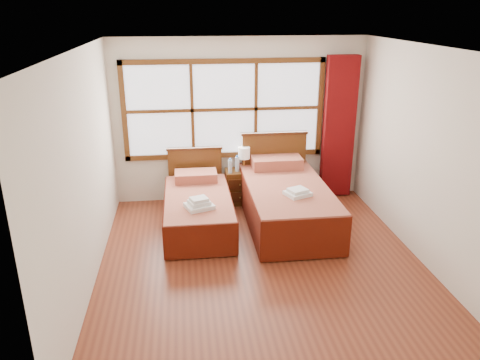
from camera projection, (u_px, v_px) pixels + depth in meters
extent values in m
plane|color=brown|center=(262.00, 264.00, 5.82)|extent=(4.50, 4.50, 0.00)
plane|color=white|center=(266.00, 48.00, 4.91)|extent=(4.50, 4.50, 0.00)
plane|color=silver|center=(240.00, 121.00, 7.46)|extent=(4.00, 0.00, 4.00)
plane|color=silver|center=(85.00, 173.00, 5.13)|extent=(0.00, 4.50, 4.50)
plane|color=silver|center=(428.00, 159.00, 5.60)|extent=(0.00, 4.50, 4.50)
cube|color=white|center=(224.00, 109.00, 7.33)|extent=(3.00, 0.02, 1.40)
cube|color=#5A3313|center=(225.00, 155.00, 7.57)|extent=(3.16, 0.06, 0.08)
cube|color=#5A3313|center=(224.00, 61.00, 7.06)|extent=(3.16, 0.06, 0.08)
cube|color=#5A3313|center=(124.00, 112.00, 7.14)|extent=(0.08, 0.06, 1.56)
cube|color=#5A3313|center=(320.00, 107.00, 7.49)|extent=(0.08, 0.06, 1.56)
cube|color=#5A3313|center=(192.00, 110.00, 7.26)|extent=(0.05, 0.05, 1.40)
cube|color=#5A3313|center=(256.00, 109.00, 7.37)|extent=(0.05, 0.05, 1.40)
cube|color=#5A3313|center=(224.00, 110.00, 7.31)|extent=(3.00, 0.05, 0.05)
cube|color=maroon|center=(339.00, 128.00, 7.56)|extent=(0.50, 0.16, 2.30)
cube|color=#43200E|center=(199.00, 219.00, 6.74)|extent=(0.82, 1.64, 0.27)
cube|color=maroon|center=(198.00, 204.00, 6.65)|extent=(0.92, 1.82, 0.22)
cube|color=#5C1709|center=(166.00, 214.00, 6.65)|extent=(0.03, 1.82, 0.45)
cube|color=#5C1709|center=(230.00, 210.00, 6.75)|extent=(0.03, 1.82, 0.45)
cube|color=#5C1709|center=(201.00, 242.00, 5.86)|extent=(0.92, 0.03, 0.45)
cube|color=maroon|center=(196.00, 176.00, 7.20)|extent=(0.64, 0.37, 0.14)
cube|color=#5A3313|center=(195.00, 175.00, 7.57)|extent=(0.85, 0.06, 0.89)
cube|color=#43200E|center=(194.00, 149.00, 7.41)|extent=(0.89, 0.08, 0.04)
cube|color=#43200E|center=(286.00, 213.00, 6.88)|extent=(1.00, 2.01, 0.33)
cube|color=maroon|center=(287.00, 194.00, 6.77)|extent=(1.12, 2.23, 0.27)
cube|color=#5C1709|center=(249.00, 206.00, 6.77)|extent=(0.03, 2.23, 0.56)
cube|color=#5C1709|center=(324.00, 203.00, 6.90)|extent=(0.03, 2.23, 0.56)
cube|color=#5C1709|center=(306.00, 239.00, 5.80)|extent=(1.12, 0.03, 0.56)
cube|color=maroon|center=(276.00, 162.00, 7.45)|extent=(0.79, 0.46, 0.17)
cube|color=#5A3313|center=(274.00, 166.00, 7.68)|extent=(1.05, 0.06, 1.09)
cube|color=#43200E|center=(275.00, 134.00, 7.49)|extent=(1.09, 0.08, 0.04)
cube|color=#5A3313|center=(238.00, 186.00, 7.58)|extent=(0.41, 0.37, 0.55)
cube|color=#43200E|center=(240.00, 197.00, 7.44)|extent=(0.36, 0.02, 0.16)
cube|color=#43200E|center=(240.00, 184.00, 7.36)|extent=(0.36, 0.02, 0.16)
sphere|color=olive|center=(240.00, 198.00, 7.42)|extent=(0.03, 0.03, 0.03)
sphere|color=olive|center=(240.00, 185.00, 7.34)|extent=(0.03, 0.03, 0.03)
cube|color=white|center=(199.00, 206.00, 6.23)|extent=(0.43, 0.40, 0.05)
cube|color=white|center=(199.00, 202.00, 6.21)|extent=(0.32, 0.30, 0.05)
cube|color=white|center=(199.00, 199.00, 6.20)|extent=(0.27, 0.25, 0.04)
cube|color=white|center=(298.00, 194.00, 6.36)|extent=(0.40, 0.38, 0.05)
cube|color=white|center=(298.00, 190.00, 6.34)|extent=(0.30, 0.28, 0.04)
cylinder|color=gold|center=(244.00, 168.00, 7.56)|extent=(0.11, 0.11, 0.02)
cylinder|color=gold|center=(244.00, 163.00, 7.53)|extent=(0.02, 0.02, 0.16)
cylinder|color=white|center=(244.00, 153.00, 7.47)|extent=(0.19, 0.19, 0.19)
cylinder|color=#ADC8DE|center=(230.00, 166.00, 7.34)|extent=(0.06, 0.06, 0.21)
cylinder|color=blue|center=(230.00, 159.00, 7.30)|extent=(0.03, 0.03, 0.03)
cylinder|color=#ADC8DE|center=(237.00, 164.00, 7.41)|extent=(0.07, 0.07, 0.23)
cylinder|color=blue|center=(237.00, 156.00, 7.37)|extent=(0.03, 0.03, 0.03)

